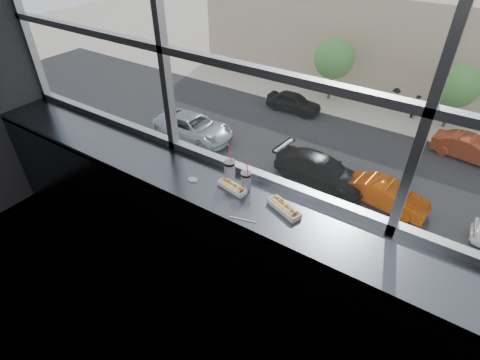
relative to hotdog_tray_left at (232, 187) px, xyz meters
The scene contains 25 objects.
wall_back_lower 0.65m from the hotdog_tray_left, 53.87° to the left, with size 6.00×6.00×0.00m, color black.
window_glass 1.22m from the hotdog_tray_left, 56.02° to the left, with size 6.00×6.00×0.00m, color silver.
window_mullions 1.21m from the hotdog_tray_left, 53.87° to the left, with size 6.00×0.08×2.40m, color gray, non-canonical shape.
counter 0.19m from the hotdog_tray_left, 11.01° to the right, with size 6.00×0.55×0.06m, color #494E56.
counter_fascia 0.67m from the hotdog_tray_left, 58.70° to the right, with size 6.00×0.04×1.04m, color #494E56.
hotdog_tray_left is the anchor object (origin of this frame).
hotdog_tray_right 0.46m from the hotdog_tray_left, ahead, with size 0.30×0.19×0.07m.
soda_cup_left 0.15m from the hotdog_tray_left, 134.16° to the left, with size 0.10×0.10×0.35m.
soda_cup_right 0.13m from the hotdog_tray_left, 32.39° to the left, with size 0.08×0.08×0.31m.
loose_straw 0.37m from the hotdog_tray_left, 43.69° to the right, with size 0.01×0.01×0.20m, color white.
wrapper 0.35m from the hotdog_tray_left, 165.96° to the right, with size 0.09×0.07×0.02m, color silver.
plaza_ground 45.39m from the hotdog_tray_left, 89.77° to the left, with size 120.00×120.00×0.00m, color #A9A08F.
plaza_near 14.11m from the hotdog_tray_left, 88.61° to the left, with size 50.00×14.00×0.04m, color #A9A08F.
street_asphalt 23.58m from the hotdog_tray_left, 89.50° to the left, with size 80.00×10.00×0.06m, color black.
far_sidewalk 30.73m from the hotdog_tray_left, 89.64° to the left, with size 80.00×6.00×0.04m, color #A9A08F.
far_building 39.09m from the hotdog_tray_left, 89.74° to the left, with size 50.00×14.00×8.00m, color tan.
car_far_a 28.74m from the hotdog_tray_left, 114.00° to the left, with size 6.18×2.57×2.06m, color black.
car_near_b 20.16m from the hotdog_tray_left, 106.65° to the left, with size 6.90×2.87×2.30m, color black.
car_near_c 19.67m from the hotdog_tray_left, 93.00° to the left, with size 6.00×2.50×2.00m, color #983500.
car_far_b 26.73m from the hotdog_tray_left, 84.54° to the left, with size 6.23×2.60×2.08m, color #AF3A1A.
car_near_a 24.54m from the hotdog_tray_left, 132.36° to the left, with size 6.84×2.85×2.28m, color gray.
pedestrian_a 31.40m from the hotdog_tray_left, 97.79° to the left, with size 0.99×0.74×2.22m, color #66605B.
pedestrian_b 30.86m from the hotdog_tray_left, 94.31° to the left, with size 0.97×0.73×2.18m, color #66605B.
tree_left 30.96m from the hotdog_tray_left, 108.28° to the left, with size 3.34×3.34×5.22m.
tree_center 29.58m from the hotdog_tray_left, 89.68° to the left, with size 3.15×3.15×4.92m.
Camera 1 is at (1.17, -0.65, 2.92)m, focal length 28.00 mm.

